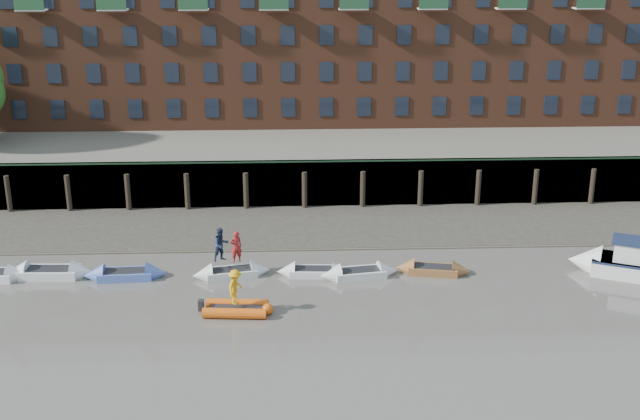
{
  "coord_description": "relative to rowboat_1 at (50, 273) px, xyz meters",
  "views": [
    {
      "loc": [
        0.83,
        -30.57,
        17.71
      ],
      "look_at": [
        2.64,
        12.0,
        3.2
      ],
      "focal_mm": 45.0,
      "sensor_mm": 36.0,
      "label": 1
    }
  ],
  "objects": [
    {
      "name": "rowboat_5",
      "position": [
        17.03,
        -0.77,
        -0.02
      ],
      "size": [
        4.52,
        1.97,
        1.27
      ],
      "rotation": [
        0.0,
        0.0,
        0.16
      ],
      "color": "silver",
      "rests_on": "ground"
    },
    {
      "name": "foreshore",
      "position": [
        12.3,
        7.38,
        -0.25
      ],
      "size": [
        110.0,
        8.0,
        0.5
      ],
      "primitive_type": "cube",
      "color": "#3D382F",
      "rests_on": "ground"
    },
    {
      "name": "ground",
      "position": [
        12.3,
        -10.62,
        -0.25
      ],
      "size": [
        220.0,
        220.0,
        0.0
      ],
      "primitive_type": "plane",
      "color": "#5D5850",
      "rests_on": "ground"
    },
    {
      "name": "mud_band",
      "position": [
        12.3,
        3.98,
        -0.25
      ],
      "size": [
        110.0,
        1.6,
        0.1
      ],
      "primitive_type": "cube",
      "color": "#4C4336",
      "rests_on": "ground"
    },
    {
      "name": "person_rower_a",
      "position": [
        10.29,
        -0.33,
        1.48
      ],
      "size": [
        0.76,
        0.64,
        1.79
      ],
      "primitive_type": "imported",
      "rotation": [
        0.0,
        0.0,
        3.52
      ],
      "color": "maroon",
      "rests_on": "rowboat_3"
    },
    {
      "name": "rowboat_1",
      "position": [
        0.0,
        0.0,
        0.0
      ],
      "size": [
        4.91,
        1.58,
        1.41
      ],
      "rotation": [
        0.0,
        0.0,
        -0.04
      ],
      "color": "silver",
      "rests_on": "ground"
    },
    {
      "name": "rowboat_6",
      "position": [
        21.16,
        -0.43,
        -0.03
      ],
      "size": [
        4.34,
        1.98,
        1.21
      ],
      "rotation": [
        0.0,
        0.0,
        -0.19
      ],
      "color": "brown",
      "rests_on": "ground"
    },
    {
      "name": "motor_launch",
      "position": [
        31.52,
        -1.0,
        0.43
      ],
      "size": [
        6.78,
        4.66,
        2.68
      ],
      "rotation": [
        0.0,
        0.0,
        2.71
      ],
      "color": "silver",
      "rests_on": "ground"
    },
    {
      "name": "person_rower_b",
      "position": [
        9.46,
        -0.11,
        1.53
      ],
      "size": [
        1.16,
        1.1,
        1.89
      ],
      "primitive_type": "imported",
      "rotation": [
        0.0,
        0.0,
        0.57
      ],
      "color": "#19233F",
      "rests_on": "rowboat_3"
    },
    {
      "name": "rowboat_3",
      "position": [
        9.99,
        -0.38,
        -0.03
      ],
      "size": [
        4.44,
        2.0,
        1.24
      ],
      "rotation": [
        0.0,
        0.0,
        0.18
      ],
      "color": "silver",
      "rests_on": "ground"
    },
    {
      "name": "rowboat_2",
      "position": [
        4.2,
        -0.39,
        -0.02
      ],
      "size": [
        4.57,
        1.55,
        1.31
      ],
      "rotation": [
        0.0,
        0.0,
        0.05
      ],
      "color": "#4A64B2",
      "rests_on": "ground"
    },
    {
      "name": "person_rib_crew",
      "position": [
        10.51,
        -5.04,
        1.2
      ],
      "size": [
        1.05,
        1.32,
        1.79
      ],
      "primitive_type": "imported",
      "rotation": [
        0.0,
        0.0,
        1.19
      ],
      "color": "orange",
      "rests_on": "rib_tender"
    },
    {
      "name": "rowboat_4",
      "position": [
        14.51,
        -0.41,
        -0.04
      ],
      "size": [
        4.12,
        1.4,
        1.18
      ],
      "rotation": [
        0.0,
        0.0,
        -0.06
      ],
      "color": "silver",
      "rests_on": "ground"
    },
    {
      "name": "rib_tender",
      "position": [
        10.64,
        -5.0,
        0.01
      ],
      "size": [
        3.49,
        1.87,
        0.59
      ],
      "rotation": [
        0.0,
        0.0,
        -0.09
      ],
      "color": "#D8540F",
      "rests_on": "ground"
    },
    {
      "name": "bank_terrace",
      "position": [
        12.3,
        25.38,
        1.35
      ],
      "size": [
        110.0,
        28.0,
        3.2
      ],
      "primitive_type": "cube",
      "color": "#5E594D",
      "rests_on": "ground"
    },
    {
      "name": "apartment_terrace",
      "position": [
        12.3,
        26.37,
        12.58
      ],
      "size": [
        80.6,
        15.56,
        20.98
      ],
      "color": "brown",
      "rests_on": "bank_terrace"
    },
    {
      "name": "river_wall",
      "position": [
        12.3,
        11.76,
        1.35
      ],
      "size": [
        110.0,
        1.23,
        3.3
      ],
      "color": "#2D2A26",
      "rests_on": "ground"
    }
  ]
}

